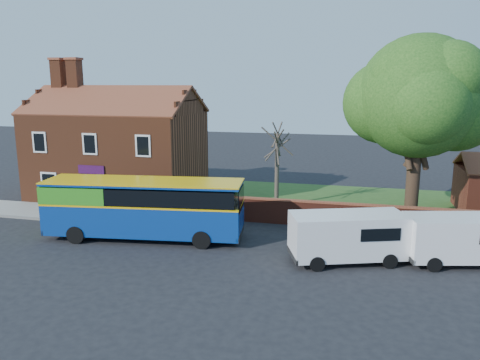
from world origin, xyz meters
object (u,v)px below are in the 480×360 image
(bus, at_px, (138,206))
(van_near, at_px, (348,235))
(large_tree, at_px, (420,100))
(van_far, at_px, (463,238))

(bus, bearing_deg, van_near, -11.13)
(van_near, relative_size, large_tree, 0.51)
(bus, distance_m, van_far, 17.19)
(van_near, bearing_deg, large_tree, 45.93)
(bus, bearing_deg, large_tree, 19.51)
(large_tree, bearing_deg, van_far, -78.41)
(bus, bearing_deg, van_far, -6.23)
(van_near, xyz_separation_m, van_far, (5.50, 1.08, -0.03))
(bus, xyz_separation_m, van_near, (11.68, -0.84, -0.55))
(van_near, height_order, large_tree, large_tree)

